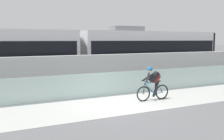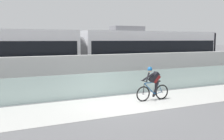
# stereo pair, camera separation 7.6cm
# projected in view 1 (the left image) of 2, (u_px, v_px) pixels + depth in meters

# --- Properties ---
(ground_plane) EXTENTS (200.00, 200.00, 0.00)m
(ground_plane) POSITION_uv_depth(u_px,v_px,m) (120.00, 104.00, 11.69)
(ground_plane) COLOR slate
(bike_path_deck) EXTENTS (32.00, 3.20, 0.01)m
(bike_path_deck) POSITION_uv_depth(u_px,v_px,m) (120.00, 104.00, 11.69)
(bike_path_deck) COLOR beige
(bike_path_deck) RESTS_ON ground
(glass_parapet) EXTENTS (32.00, 0.05, 1.21)m
(glass_parapet) POSITION_uv_depth(u_px,v_px,m) (103.00, 84.00, 13.27)
(glass_parapet) COLOR #ADC6C1
(glass_parapet) RESTS_ON ground
(concrete_barrier_wall) EXTENTS (32.00, 0.36, 2.00)m
(concrete_barrier_wall) POSITION_uv_depth(u_px,v_px,m) (90.00, 73.00, 14.83)
(concrete_barrier_wall) COLOR silver
(concrete_barrier_wall) RESTS_ON ground
(tram_rail_near) EXTENTS (32.00, 0.08, 0.01)m
(tram_rail_near) POSITION_uv_depth(u_px,v_px,m) (77.00, 83.00, 17.16)
(tram_rail_near) COLOR #595654
(tram_rail_near) RESTS_ON ground
(tram_rail_far) EXTENTS (32.00, 0.08, 0.01)m
(tram_rail_far) POSITION_uv_depth(u_px,v_px,m) (70.00, 80.00, 18.45)
(tram_rail_far) COLOR #595654
(tram_rail_far) RESTS_ON ground
(tram) EXTENTS (22.56, 2.54, 3.81)m
(tram) POSITION_uv_depth(u_px,v_px,m) (78.00, 54.00, 17.73)
(tram) COLOR silver
(tram) RESTS_ON ground
(cyclist_on_bike) EXTENTS (1.77, 0.58, 1.61)m
(cyclist_on_bike) POSITION_uv_depth(u_px,v_px,m) (153.00, 84.00, 12.35)
(cyclist_on_bike) COLOR black
(cyclist_on_bike) RESTS_ON ground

